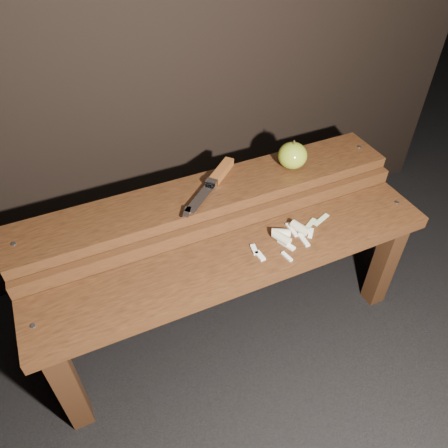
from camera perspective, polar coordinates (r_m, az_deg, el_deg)
name	(u,v)px	position (r m, az deg, el deg)	size (l,w,h in m)	color
ground	(231,327)	(1.59, 0.93, -13.36)	(60.00, 60.00, 0.00)	black
bench_front_tier	(241,274)	(1.28, 2.28, -6.55)	(1.20, 0.20, 0.42)	black
bench_rear_tier	(210,212)	(1.38, -1.83, 1.61)	(1.20, 0.21, 0.50)	black
apple	(292,156)	(1.41, 8.93, 8.83)	(0.09, 0.09, 0.10)	olive
knife	(216,178)	(1.35, -1.00, 6.06)	(0.25, 0.21, 0.03)	brown
apple_scraps	(289,234)	(1.29, 8.43, -1.31)	(0.29, 0.14, 0.03)	beige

